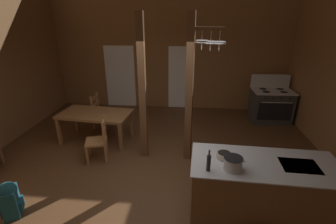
{
  "coord_description": "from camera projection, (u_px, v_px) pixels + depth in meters",
  "views": [
    {
      "loc": [
        0.67,
        -3.83,
        2.93
      ],
      "look_at": [
        0.27,
        0.45,
        1.23
      ],
      "focal_mm": 25.86,
      "sensor_mm": 36.0,
      "label": 1
    }
  ],
  "objects": [
    {
      "name": "bottle_tall_on_counter",
      "position": [
        209.0,
        163.0,
        3.31
      ],
      "size": [
        0.06,
        0.06,
        0.32
      ],
      "color": "#1E2328",
      "rests_on": "kitchen_island"
    },
    {
      "name": "support_post_with_pot_rack",
      "position": [
        192.0,
        85.0,
        4.78
      ],
      "size": [
        0.72,
        0.3,
        3.03
      ],
      "color": "brown",
      "rests_on": "ground_plane"
    },
    {
      "name": "backpack",
      "position": [
        10.0,
        198.0,
        3.73
      ],
      "size": [
        0.38,
        0.39,
        0.6
      ],
      "color": "#194756",
      "rests_on": "ground_plane"
    },
    {
      "name": "glazed_panel_back_right",
      "position": [
        181.0,
        78.0,
        8.01
      ],
      "size": [
        0.84,
        0.01,
        2.05
      ],
      "primitive_type": "cube",
      "color": "white",
      "rests_on": "ground_plane"
    },
    {
      "name": "dining_table",
      "position": [
        96.0,
        116.0,
        5.93
      ],
      "size": [
        1.79,
        1.07,
        0.74
      ],
      "color": "brown",
      "rests_on": "ground_plane"
    },
    {
      "name": "ladderback_chair_near_window",
      "position": [
        99.0,
        140.0,
        5.19
      ],
      "size": [
        0.55,
        0.55,
        0.95
      ],
      "color": "olive",
      "rests_on": "ground_plane"
    },
    {
      "name": "wall_back",
      "position": [
        170.0,
        36.0,
        7.62
      ],
      "size": [
        8.29,
        0.14,
        4.68
      ],
      "primitive_type": "cube",
      "color": "brown",
      "rests_on": "ground_plane"
    },
    {
      "name": "ground_plane",
      "position": [
        152.0,
        181.0,
        4.71
      ],
      "size": [
        8.29,
        8.87,
        0.1
      ],
      "primitive_type": "cube",
      "color": "#4C301C"
    },
    {
      "name": "glazed_door_back_left",
      "position": [
        120.0,
        77.0,
        8.19
      ],
      "size": [
        1.0,
        0.01,
        2.05
      ],
      "primitive_type": "cube",
      "color": "white",
      "rests_on": "ground_plane"
    },
    {
      "name": "stove_range",
      "position": [
        271.0,
        105.0,
        7.18
      ],
      "size": [
        1.16,
        0.85,
        1.32
      ],
      "color": "#303030",
      "rests_on": "ground_plane"
    },
    {
      "name": "support_post_center",
      "position": [
        142.0,
        91.0,
        4.94
      ],
      "size": [
        0.14,
        0.14,
        3.03
      ],
      "color": "brown",
      "rests_on": "ground_plane"
    },
    {
      "name": "mixing_bowl_on_counter",
      "position": [
        224.0,
        155.0,
        3.65
      ],
      "size": [
        0.24,
        0.24,
        0.09
      ],
      "color": "#B2A893",
      "rests_on": "kitchen_island"
    },
    {
      "name": "kitchen_island",
      "position": [
        261.0,
        189.0,
        3.71
      ],
      "size": [
        2.2,
        1.05,
        0.94
      ],
      "color": "brown",
      "rests_on": "ground_plane"
    },
    {
      "name": "ladderback_chair_by_post",
      "position": [
        100.0,
        111.0,
        6.77
      ],
      "size": [
        0.45,
        0.45,
        0.95
      ],
      "color": "olive",
      "rests_on": "ground_plane"
    },
    {
      "name": "stockpot_on_counter",
      "position": [
        233.0,
        163.0,
        3.36
      ],
      "size": [
        0.33,
        0.26,
        0.19
      ],
      "color": "#B7BABF",
      "rests_on": "kitchen_island"
    }
  ]
}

